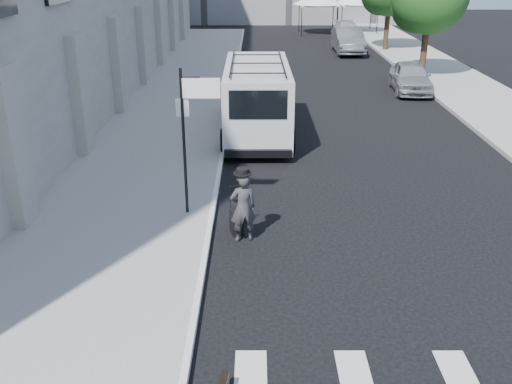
{
  "coord_description": "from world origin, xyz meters",
  "views": [
    {
      "loc": [
        -0.91,
        -9.46,
        5.98
      ],
      "look_at": [
        -0.92,
        1.71,
        1.3
      ],
      "focal_mm": 40.0,
      "sensor_mm": 36.0,
      "label": 1
    }
  ],
  "objects_px": {
    "businessman": "(243,208)",
    "suitcase": "(236,222)",
    "parked_car_b": "(348,40)",
    "parked_car_c": "(347,32)",
    "parked_car_a": "(411,77)",
    "cargo_van": "(257,99)"
  },
  "relations": [
    {
      "from": "businessman",
      "to": "suitcase",
      "type": "relative_size",
      "value": 1.44
    },
    {
      "from": "suitcase",
      "to": "parked_car_b",
      "type": "height_order",
      "value": "parked_car_b"
    },
    {
      "from": "parked_car_b",
      "to": "parked_car_c",
      "type": "distance_m",
      "value": 5.7
    },
    {
      "from": "businessman",
      "to": "parked_car_a",
      "type": "height_order",
      "value": "businessman"
    },
    {
      "from": "businessman",
      "to": "parked_car_c",
      "type": "height_order",
      "value": "businessman"
    },
    {
      "from": "suitcase",
      "to": "cargo_van",
      "type": "xyz_separation_m",
      "value": [
        0.48,
        7.92,
        0.98
      ]
    },
    {
      "from": "cargo_van",
      "to": "parked_car_b",
      "type": "xyz_separation_m",
      "value": [
        5.91,
        18.12,
        -0.48
      ]
    },
    {
      "from": "businessman",
      "to": "suitcase",
      "type": "xyz_separation_m",
      "value": [
        -0.16,
        0.35,
        -0.51
      ]
    },
    {
      "from": "cargo_van",
      "to": "parked_car_c",
      "type": "xyz_separation_m",
      "value": [
        6.71,
        23.76,
        -0.62
      ]
    },
    {
      "from": "suitcase",
      "to": "parked_car_c",
      "type": "xyz_separation_m",
      "value": [
        7.18,
        31.68,
        0.37
      ]
    },
    {
      "from": "cargo_van",
      "to": "parked_car_c",
      "type": "bearing_deg",
      "value": 73.71
    },
    {
      "from": "businessman",
      "to": "parked_car_c",
      "type": "relative_size",
      "value": 0.35
    },
    {
      "from": "parked_car_b",
      "to": "parked_car_c",
      "type": "bearing_deg",
      "value": 82.01
    },
    {
      "from": "suitcase",
      "to": "parked_car_a",
      "type": "height_order",
      "value": "parked_car_a"
    },
    {
      "from": "cargo_van",
      "to": "parked_car_b",
      "type": "bearing_deg",
      "value": 71.4
    },
    {
      "from": "parked_car_a",
      "to": "cargo_van",
      "type": "bearing_deg",
      "value": -131.78
    },
    {
      "from": "businessman",
      "to": "parked_car_c",
      "type": "distance_m",
      "value": 32.79
    },
    {
      "from": "parked_car_b",
      "to": "cargo_van",
      "type": "bearing_deg",
      "value": -108.08
    },
    {
      "from": "businessman",
      "to": "parked_car_c",
      "type": "bearing_deg",
      "value": -117.83
    },
    {
      "from": "businessman",
      "to": "parked_car_b",
      "type": "height_order",
      "value": "parked_car_b"
    },
    {
      "from": "parked_car_a",
      "to": "parked_car_c",
      "type": "relative_size",
      "value": 0.89
    },
    {
      "from": "parked_car_a",
      "to": "parked_car_b",
      "type": "bearing_deg",
      "value": 101.02
    }
  ]
}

